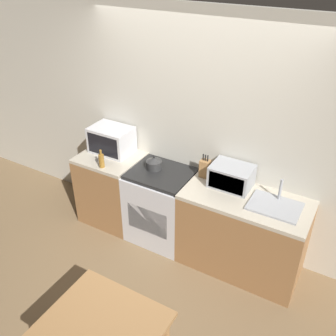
{
  "coord_description": "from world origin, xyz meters",
  "views": [
    {
      "loc": [
        1.52,
        -2.34,
        3.08
      ],
      "look_at": [
        -0.13,
        0.54,
        1.05
      ],
      "focal_mm": 40.0,
      "sensor_mm": 36.0,
      "label": 1
    }
  ],
  "objects_px": {
    "stove_range": "(161,205)",
    "toaster_oven": "(231,176)",
    "bottle": "(101,160)",
    "kettle": "(154,163)",
    "microwave": "(111,140)"
  },
  "relations": [
    {
      "from": "bottle",
      "to": "toaster_oven",
      "type": "xyz_separation_m",
      "value": [
        1.39,
        0.37,
        0.03
      ]
    },
    {
      "from": "kettle",
      "to": "toaster_oven",
      "type": "relative_size",
      "value": 0.43
    },
    {
      "from": "stove_range",
      "to": "kettle",
      "type": "relative_size",
      "value": 5.04
    },
    {
      "from": "bottle",
      "to": "toaster_oven",
      "type": "height_order",
      "value": "toaster_oven"
    },
    {
      "from": "stove_range",
      "to": "microwave",
      "type": "relative_size",
      "value": 1.86
    },
    {
      "from": "bottle",
      "to": "microwave",
      "type": "bearing_deg",
      "value": 108.79
    },
    {
      "from": "stove_range",
      "to": "toaster_oven",
      "type": "relative_size",
      "value": 2.15
    },
    {
      "from": "bottle",
      "to": "toaster_oven",
      "type": "bearing_deg",
      "value": 14.73
    },
    {
      "from": "stove_range",
      "to": "kettle",
      "type": "distance_m",
      "value": 0.53
    },
    {
      "from": "kettle",
      "to": "microwave",
      "type": "bearing_deg",
      "value": 172.86
    },
    {
      "from": "kettle",
      "to": "bottle",
      "type": "distance_m",
      "value": 0.59
    },
    {
      "from": "stove_range",
      "to": "bottle",
      "type": "xyz_separation_m",
      "value": [
        -0.63,
        -0.23,
        0.54
      ]
    },
    {
      "from": "stove_range",
      "to": "microwave",
      "type": "bearing_deg",
      "value": 171.34
    },
    {
      "from": "kettle",
      "to": "microwave",
      "type": "distance_m",
      "value": 0.65
    },
    {
      "from": "bottle",
      "to": "toaster_oven",
      "type": "distance_m",
      "value": 1.44
    }
  ]
}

